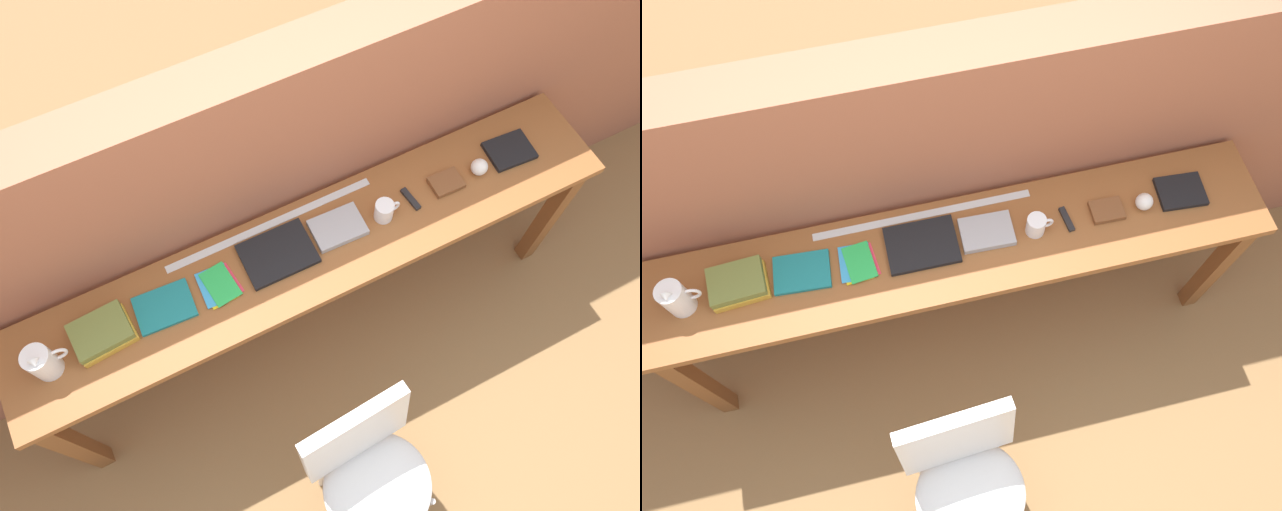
% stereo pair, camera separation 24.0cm
% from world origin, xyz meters
% --- Properties ---
extents(ground_plane, '(40.00, 40.00, 0.00)m').
position_xyz_m(ground_plane, '(0.00, 0.00, 0.00)').
color(ground_plane, olive).
extents(brick_wall_back, '(6.00, 0.20, 1.59)m').
position_xyz_m(brick_wall_back, '(0.00, 0.64, 0.80)').
color(brick_wall_back, '#9E5B42').
rests_on(brick_wall_back, ground).
extents(sideboard, '(2.50, 0.44, 0.88)m').
position_xyz_m(sideboard, '(0.00, 0.30, 0.74)').
color(sideboard, brown).
rests_on(sideboard, ground).
extents(chair_white_moulded, '(0.47, 0.48, 0.89)m').
position_xyz_m(chair_white_moulded, '(-0.16, -0.50, 0.53)').
color(chair_white_moulded, white).
rests_on(chair_white_moulded, ground).
extents(pitcher_white, '(0.14, 0.10, 0.18)m').
position_xyz_m(pitcher_white, '(-1.06, 0.30, 0.96)').
color(pitcher_white, white).
rests_on(pitcher_white, sideboard).
extents(book_stack_leftmost, '(0.22, 0.18, 0.06)m').
position_xyz_m(book_stack_leftmost, '(-0.85, 0.33, 0.91)').
color(book_stack_leftmost, gold).
rests_on(book_stack_leftmost, sideboard).
extents(magazine_cycling, '(0.22, 0.17, 0.02)m').
position_xyz_m(magazine_cycling, '(-0.61, 0.33, 0.89)').
color(magazine_cycling, '#19757A').
rests_on(magazine_cycling, sideboard).
extents(pamphlet_pile_colourful, '(0.15, 0.17, 0.01)m').
position_xyz_m(pamphlet_pile_colourful, '(-0.40, 0.32, 0.89)').
color(pamphlet_pile_colourful, '#E5334C').
rests_on(pamphlet_pile_colourful, sideboard).
extents(book_open_centre, '(0.28, 0.21, 0.02)m').
position_xyz_m(book_open_centre, '(-0.14, 0.33, 0.89)').
color(book_open_centre, black).
rests_on(book_open_centre, sideboard).
extents(book_grey_hardcover, '(0.21, 0.15, 0.03)m').
position_xyz_m(book_grey_hardcover, '(0.12, 0.33, 0.89)').
color(book_grey_hardcover, '#9E9EA3').
rests_on(book_grey_hardcover, sideboard).
extents(mug, '(0.11, 0.08, 0.09)m').
position_xyz_m(mug, '(0.31, 0.30, 0.92)').
color(mug, white).
rests_on(mug, sideboard).
extents(multitool_folded, '(0.04, 0.11, 0.02)m').
position_xyz_m(multitool_folded, '(0.44, 0.31, 0.89)').
color(multitool_folded, black).
rests_on(multitool_folded, sideboard).
extents(leather_journal_brown, '(0.13, 0.10, 0.02)m').
position_xyz_m(leather_journal_brown, '(0.61, 0.31, 0.89)').
color(leather_journal_brown, brown).
rests_on(leather_journal_brown, sideboard).
extents(sports_ball_small, '(0.07, 0.07, 0.07)m').
position_xyz_m(sports_ball_small, '(0.76, 0.31, 0.91)').
color(sports_ball_small, silver).
rests_on(sports_ball_small, sideboard).
extents(book_repair_rightmost, '(0.20, 0.16, 0.02)m').
position_xyz_m(book_repair_rightmost, '(0.93, 0.33, 0.89)').
color(book_repair_rightmost, black).
rests_on(book_repair_rightmost, sideboard).
extents(ruler_metal_back_edge, '(0.89, 0.03, 0.00)m').
position_xyz_m(ruler_metal_back_edge, '(-0.11, 0.47, 0.88)').
color(ruler_metal_back_edge, silver).
rests_on(ruler_metal_back_edge, sideboard).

